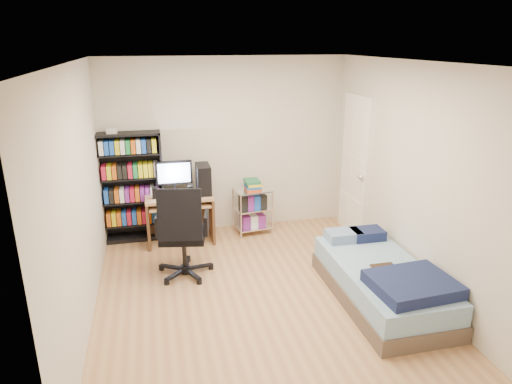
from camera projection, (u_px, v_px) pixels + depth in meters
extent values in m
cube|color=tan|center=(257.00, 295.00, 5.12)|extent=(3.50, 4.00, 0.04)
cube|color=white|center=(258.00, 60.00, 4.32)|extent=(3.50, 4.00, 0.04)
cube|color=beige|center=(226.00, 146.00, 6.58)|extent=(3.50, 0.04, 2.50)
cube|color=beige|center=(331.00, 284.00, 2.85)|extent=(3.50, 0.04, 2.50)
cube|color=beige|center=(77.00, 200.00, 4.34)|extent=(0.04, 4.00, 2.50)
cube|color=beige|center=(411.00, 176.00, 5.10)|extent=(0.04, 4.00, 2.50)
cube|color=black|center=(132.00, 188.00, 6.28)|extent=(0.86, 0.29, 1.53)
cube|color=black|center=(135.00, 223.00, 6.45)|extent=(0.80, 0.27, 0.02)
cube|color=#B31736|center=(134.00, 216.00, 6.41)|extent=(0.75, 0.23, 0.18)
cube|color=black|center=(133.00, 201.00, 6.34)|extent=(0.80, 0.27, 0.02)
cube|color=blue|center=(132.00, 193.00, 6.30)|extent=(0.75, 0.23, 0.18)
cube|color=black|center=(131.00, 178.00, 6.24)|extent=(0.80, 0.27, 0.02)
cube|color=yellow|center=(130.00, 170.00, 6.19)|extent=(0.75, 0.23, 0.18)
cube|color=black|center=(129.00, 154.00, 6.13)|extent=(0.80, 0.27, 0.02)
cube|color=#1A7A3D|center=(128.00, 146.00, 6.09)|extent=(0.75, 0.23, 0.18)
cube|color=silver|center=(112.00, 131.00, 5.99)|extent=(0.13, 0.12, 0.06)
cube|color=tan|center=(179.00, 197.00, 6.23)|extent=(0.91, 0.50, 0.04)
cube|color=#382A1E|center=(148.00, 223.00, 6.25)|extent=(0.04, 0.50, 0.65)
cube|color=#382A1E|center=(212.00, 217.00, 6.43)|extent=(0.04, 0.50, 0.65)
cube|color=#382A1E|center=(179.00, 213.00, 6.55)|extent=(0.87, 0.03, 0.59)
cube|color=tan|center=(180.00, 205.00, 6.19)|extent=(0.82, 0.41, 0.02)
cube|color=black|center=(180.00, 204.00, 6.17)|extent=(0.40, 0.14, 0.02)
cube|color=black|center=(174.00, 173.00, 6.21)|extent=(0.49, 0.05, 0.33)
cube|color=#C9DEFB|center=(174.00, 173.00, 6.19)|extent=(0.44, 0.01, 0.27)
cube|color=black|center=(203.00, 179.00, 6.28)|extent=(0.18, 0.38, 0.40)
cube|color=black|center=(155.00, 193.00, 6.09)|extent=(0.07, 0.07, 0.15)
cube|color=black|center=(191.00, 191.00, 6.15)|extent=(0.07, 0.07, 0.15)
cylinder|color=black|center=(184.00, 252.00, 5.46)|extent=(0.05, 0.05, 0.41)
cube|color=black|center=(183.00, 235.00, 5.39)|extent=(0.60, 0.60, 0.09)
cube|color=black|center=(179.00, 215.00, 5.06)|extent=(0.51, 0.24, 0.59)
cube|color=black|center=(159.00, 223.00, 5.33)|extent=(0.10, 0.32, 0.24)
cube|color=black|center=(207.00, 222.00, 5.35)|extent=(0.10, 0.32, 0.24)
cylinder|color=silver|center=(241.00, 217.00, 6.40)|extent=(0.02, 0.02, 0.66)
cylinder|color=silver|center=(272.00, 213.00, 6.57)|extent=(0.02, 0.02, 0.66)
cylinder|color=silver|center=(233.00, 209.00, 6.70)|extent=(0.02, 0.02, 0.66)
cylinder|color=silver|center=(264.00, 205.00, 6.87)|extent=(0.02, 0.02, 0.66)
cube|color=silver|center=(253.00, 226.00, 6.71)|extent=(0.53, 0.40, 0.02)
cube|color=silver|center=(253.00, 208.00, 6.62)|extent=(0.53, 0.40, 0.02)
cube|color=silver|center=(253.00, 190.00, 6.53)|extent=(0.53, 0.40, 0.02)
cube|color=#BB401A|center=(253.00, 185.00, 6.51)|extent=(0.24, 0.29, 0.15)
cube|color=brown|center=(380.00, 292.00, 4.96)|extent=(0.91, 1.82, 0.18)
cube|color=#8DB0D2|center=(382.00, 276.00, 4.90)|extent=(0.87, 1.78, 0.22)
cube|color=#151D42|center=(412.00, 285.00, 4.40)|extent=(0.82, 0.69, 0.13)
cube|color=#95B3D3|center=(344.00, 236.00, 5.49)|extent=(0.41, 0.27, 0.12)
cube|color=#151D42|center=(367.00, 234.00, 5.54)|extent=(0.38, 0.27, 0.12)
cube|color=#3F2414|center=(385.00, 268.00, 4.82)|extent=(0.25, 0.20, 0.01)
cube|color=white|center=(355.00, 167.00, 6.41)|extent=(0.05, 0.80, 2.00)
sphere|color=silver|center=(361.00, 177.00, 6.12)|extent=(0.08, 0.08, 0.08)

